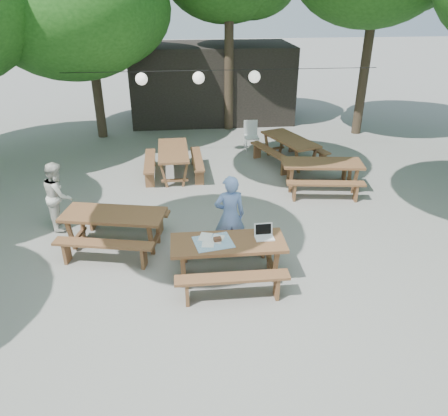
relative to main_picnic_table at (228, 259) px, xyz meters
name	(u,v)px	position (x,y,z in m)	size (l,w,h in m)	color
ground	(229,270)	(0.04, 0.22, -0.39)	(80.00, 80.00, 0.00)	slate
pavilion	(212,82)	(0.54, 10.72, 1.01)	(6.00, 3.00, 2.80)	black
main_picnic_table	(228,259)	(0.00, 0.00, 0.00)	(2.00, 1.58, 0.75)	brown
picnic_table_nw	(115,229)	(-2.12, 1.28, 0.00)	(2.19, 1.94, 0.75)	brown
picnic_table_ne	(321,175)	(2.80, 3.58, 0.00)	(2.09, 1.81, 0.75)	brown
picnic_table_far_w	(174,162)	(-0.97, 4.92, 0.00)	(1.63, 2.02, 0.75)	brown
picnic_table_far_e	(289,150)	(2.44, 5.56, 0.00)	(2.16, 2.34, 0.75)	brown
woman	(230,216)	(0.12, 0.82, 0.43)	(0.60, 0.39, 1.63)	#728ED0
second_person	(58,195)	(-3.39, 2.25, 0.35)	(0.72, 0.56, 1.48)	silver
plastic_chair	(251,141)	(1.51, 6.88, -0.13)	(0.45, 0.45, 0.90)	silver
laptop	(264,234)	(0.65, 0.09, 0.42)	(0.34, 0.27, 0.24)	white
tabletop_clutter	(214,241)	(-0.25, 0.01, 0.37)	(0.74, 0.68, 0.08)	teal
paper_lanterns	(199,78)	(-0.15, 6.22, 2.02)	(9.00, 0.34, 0.38)	black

